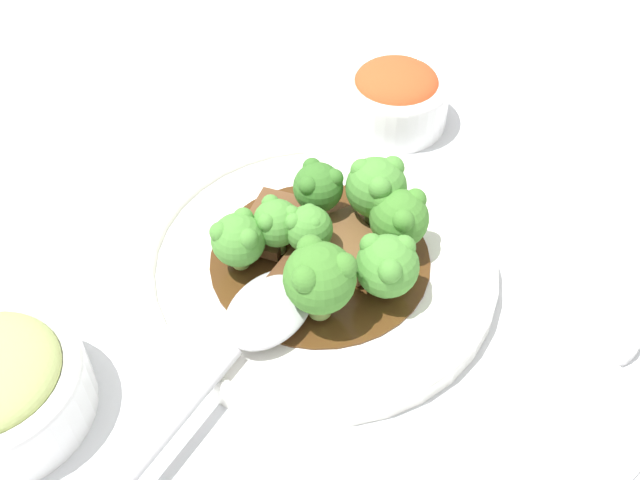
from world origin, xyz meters
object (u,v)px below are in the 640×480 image
at_px(broccoli_floret_4, 399,218).
at_px(broccoli_floret_6, 277,223).
at_px(broccoli_floret_5, 309,229).
at_px(beef_strip_2, 288,273).
at_px(broccoli_floret_1, 386,266).
at_px(broccoli_floret_2, 238,239).
at_px(beef_strip_0, 274,220).
at_px(beef_strip_1, 354,244).
at_px(main_plate, 320,263).
at_px(broccoli_floret_3, 320,277).
at_px(sauce_dish, 594,325).
at_px(side_bowl_kimchi, 395,96).
at_px(broccoli_floret_0, 318,187).
at_px(serving_spoon, 255,327).
at_px(broccoli_floret_7, 376,187).

distance_m(broccoli_floret_4, broccoli_floret_6, 0.08).
bearing_deg(broccoli_floret_5, broccoli_floret_4, 137.99).
height_order(beef_strip_2, broccoli_floret_1, broccoli_floret_1).
bearing_deg(broccoli_floret_2, beef_strip_2, 105.10).
bearing_deg(beef_strip_0, broccoli_floret_4, 114.54).
bearing_deg(broccoli_floret_6, broccoli_floret_2, -25.68).
bearing_deg(beef_strip_1, broccoli_floret_4, 137.28).
xyz_separation_m(beef_strip_0, broccoli_floret_6, (0.02, 0.02, 0.02)).
bearing_deg(beef_strip_2, beef_strip_1, 158.33).
bearing_deg(main_plate, broccoli_floret_3, 36.78).
distance_m(main_plate, broccoli_floret_5, 0.04).
xyz_separation_m(beef_strip_1, broccoli_floret_6, (0.03, -0.04, 0.02)).
distance_m(main_plate, beef_strip_2, 0.03).
height_order(beef_strip_2, broccoli_floret_3, broccoli_floret_3).
bearing_deg(beef_strip_2, main_plate, 172.90).
bearing_deg(sauce_dish, broccoli_floret_6, -68.03).
relative_size(broccoli_floret_5, side_bowl_kimchi, 0.48).
distance_m(broccoli_floret_3, sauce_dish, 0.19).
height_order(beef_strip_0, sauce_dish, beef_strip_0).
xyz_separation_m(broccoli_floret_1, broccoli_floret_2, (0.04, -0.09, -0.00)).
relative_size(main_plate, broccoli_floret_3, 4.37).
height_order(broccoli_floret_1, sauce_dish, broccoli_floret_1).
relative_size(broccoli_floret_2, broccoli_floret_5, 0.98).
relative_size(beef_strip_0, broccoli_floret_6, 1.55).
bearing_deg(broccoli_floret_0, beef_strip_2, 18.64).
distance_m(beef_strip_0, broccoli_floret_2, 0.05).
bearing_deg(broccoli_floret_1, broccoli_floret_5, -85.89).
bearing_deg(broccoli_floret_0, beef_strip_1, 74.17).
height_order(beef_strip_2, broccoli_floret_0, broccoli_floret_0).
xyz_separation_m(broccoli_floret_2, serving_spoon, (0.04, 0.05, -0.02)).
bearing_deg(beef_strip_0, broccoli_floret_1, 86.99).
xyz_separation_m(beef_strip_2, broccoli_floret_3, (0.01, 0.03, 0.03)).
bearing_deg(sauce_dish, broccoli_floret_5, -68.10).
bearing_deg(broccoli_floret_7, broccoli_floret_6, -29.67).
height_order(broccoli_floret_3, side_bowl_kimchi, broccoli_floret_3).
relative_size(beef_strip_1, broccoli_floret_4, 1.54).
bearing_deg(broccoli_floret_4, broccoli_floret_7, -110.33).
bearing_deg(serving_spoon, broccoli_floret_6, -152.48).
height_order(broccoli_floret_3, broccoli_floret_7, broccoli_floret_3).
relative_size(broccoli_floret_1, broccoli_floret_2, 1.08).
height_order(main_plate, side_bowl_kimchi, side_bowl_kimchi).
distance_m(broccoli_floret_6, side_bowl_kimchi, 0.20).
distance_m(broccoli_floret_4, broccoli_floret_5, 0.06).
xyz_separation_m(broccoli_floret_1, broccoli_floret_4, (-0.04, -0.02, -0.00)).
xyz_separation_m(broccoli_floret_6, side_bowl_kimchi, (-0.19, -0.03, -0.02)).
height_order(broccoli_floret_2, serving_spoon, broccoli_floret_2).
distance_m(beef_strip_2, side_bowl_kimchi, 0.22).
xyz_separation_m(beef_strip_2, broccoli_floret_5, (-0.03, -0.00, 0.02)).
relative_size(main_plate, sauce_dish, 4.00).
bearing_deg(side_bowl_kimchi, broccoli_floret_6, 8.19).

